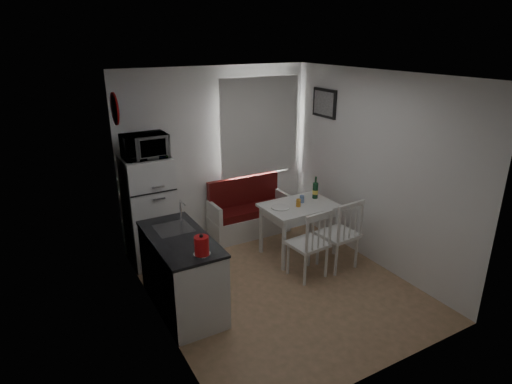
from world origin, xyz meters
TOP-DOWN VIEW (x-y plane):
  - floor at (0.00, 0.00)m, footprint 3.00×3.50m
  - ceiling at (0.00, 0.00)m, footprint 3.00×3.50m
  - wall_back at (0.00, 1.75)m, footprint 3.00×0.02m
  - wall_front at (0.00, -1.75)m, footprint 3.00×0.02m
  - wall_left at (-1.50, 0.00)m, footprint 0.02×3.50m
  - wall_right at (1.50, 0.00)m, footprint 0.02×3.50m
  - window at (0.70, 1.72)m, footprint 1.22×0.06m
  - curtain at (0.70, 1.65)m, footprint 1.35×0.02m
  - kitchen_counter at (-1.20, 0.16)m, footprint 0.62×1.32m
  - wall_sign at (-1.47, 1.45)m, footprint 0.03×0.40m
  - picture_frame at (1.48, 1.10)m, footprint 0.04×0.52m
  - bench at (0.40, 1.51)m, footprint 1.27×0.49m
  - dining_table at (0.71, 0.58)m, footprint 1.02×0.72m
  - chair_left at (0.46, -0.09)m, footprint 0.48×0.47m
  - chair_right at (0.96, -0.10)m, footprint 0.50×0.48m
  - fridge at (-1.18, 1.40)m, footprint 0.61×0.61m
  - microwave at (-1.18, 1.35)m, footprint 0.56×0.38m
  - kettle at (-1.15, -0.38)m, footprint 0.18×0.18m
  - wine_bottle at (1.06, 0.68)m, footprint 0.08×0.08m
  - drinking_glass_orange at (0.66, 0.53)m, footprint 0.06×0.06m
  - drinking_glass_blue at (0.79, 0.63)m, footprint 0.06×0.06m
  - plate at (0.41, 0.60)m, footprint 0.25×0.25m

SIDE VIEW (x-z plane):
  - floor at x=0.00m, z-range -0.01..0.01m
  - bench at x=0.40m, z-range -0.15..0.75m
  - kitchen_counter at x=-1.20m, z-range -0.12..1.04m
  - chair_left at x=0.46m, z-range 0.33..0.85m
  - chair_right at x=0.96m, z-range 0.35..0.88m
  - dining_table at x=0.71m, z-range 0.29..1.05m
  - fridge at x=-1.18m, z-range 0.00..1.51m
  - plate at x=0.41m, z-range 0.76..0.78m
  - drinking_glass_blue at x=0.79m, z-range 0.76..0.86m
  - drinking_glass_orange at x=0.66m, z-range 0.76..0.87m
  - wine_bottle at x=1.06m, z-range 0.76..1.08m
  - kettle at x=-1.15m, z-range 0.90..1.14m
  - wall_back at x=0.00m, z-range 0.00..2.60m
  - wall_front at x=0.00m, z-range 0.00..2.60m
  - wall_left at x=-1.50m, z-range 0.00..2.60m
  - wall_right at x=1.50m, z-range 0.00..2.60m
  - window at x=0.70m, z-range 0.89..2.36m
  - microwave at x=-1.18m, z-range 1.51..1.82m
  - curtain at x=0.70m, z-range 0.93..2.42m
  - picture_frame at x=1.48m, z-range 1.84..2.26m
  - wall_sign at x=-1.47m, z-range 1.95..2.35m
  - ceiling at x=0.00m, z-range 2.59..2.61m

